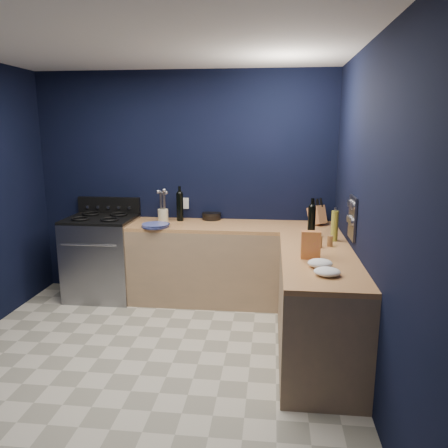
# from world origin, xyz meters

# --- Properties ---
(floor) EXTENTS (3.50, 3.50, 0.02)m
(floor) POSITION_xyz_m (0.00, 0.00, -0.01)
(floor) COLOR beige
(floor) RESTS_ON ground
(ceiling) EXTENTS (3.50, 3.50, 0.02)m
(ceiling) POSITION_xyz_m (0.00, 0.00, 2.61)
(ceiling) COLOR silver
(ceiling) RESTS_ON ground
(wall_back) EXTENTS (3.50, 0.02, 2.60)m
(wall_back) POSITION_xyz_m (0.00, 1.76, 1.30)
(wall_back) COLOR black
(wall_back) RESTS_ON ground
(wall_right) EXTENTS (0.02, 3.50, 2.60)m
(wall_right) POSITION_xyz_m (1.76, 0.00, 1.30)
(wall_right) COLOR black
(wall_right) RESTS_ON ground
(wall_front) EXTENTS (3.50, 0.02, 2.60)m
(wall_front) POSITION_xyz_m (0.00, -1.76, 1.30)
(wall_front) COLOR black
(wall_front) RESTS_ON ground
(cab_back) EXTENTS (2.30, 0.63, 0.86)m
(cab_back) POSITION_xyz_m (0.60, 1.44, 0.43)
(cab_back) COLOR #9E7C5A
(cab_back) RESTS_ON floor
(top_back) EXTENTS (2.30, 0.63, 0.04)m
(top_back) POSITION_xyz_m (0.60, 1.44, 0.88)
(top_back) COLOR #955C2F
(top_back) RESTS_ON cab_back
(cab_right) EXTENTS (0.63, 1.67, 0.86)m
(cab_right) POSITION_xyz_m (1.44, 0.29, 0.43)
(cab_right) COLOR #9E7C5A
(cab_right) RESTS_ON floor
(top_right) EXTENTS (0.63, 1.67, 0.04)m
(top_right) POSITION_xyz_m (1.44, 0.29, 0.88)
(top_right) COLOR #955C2F
(top_right) RESTS_ON cab_right
(gas_range) EXTENTS (0.76, 0.66, 0.92)m
(gas_range) POSITION_xyz_m (-0.93, 1.42, 0.46)
(gas_range) COLOR gray
(gas_range) RESTS_ON floor
(oven_door) EXTENTS (0.59, 0.02, 0.42)m
(oven_door) POSITION_xyz_m (-0.93, 1.10, 0.45)
(oven_door) COLOR black
(oven_door) RESTS_ON gas_range
(cooktop) EXTENTS (0.76, 0.66, 0.03)m
(cooktop) POSITION_xyz_m (-0.93, 1.42, 0.94)
(cooktop) COLOR black
(cooktop) RESTS_ON gas_range
(backguard) EXTENTS (0.76, 0.06, 0.20)m
(backguard) POSITION_xyz_m (-0.93, 1.72, 1.04)
(backguard) COLOR black
(backguard) RESTS_ON gas_range
(spice_panel) EXTENTS (0.02, 0.28, 0.38)m
(spice_panel) POSITION_xyz_m (1.74, 0.55, 1.18)
(spice_panel) COLOR gray
(spice_panel) RESTS_ON wall_right
(wall_outlet) EXTENTS (0.09, 0.02, 0.13)m
(wall_outlet) POSITION_xyz_m (0.00, 1.74, 1.08)
(wall_outlet) COLOR white
(wall_outlet) RESTS_ON wall_back
(plate_stack) EXTENTS (0.37, 0.37, 0.04)m
(plate_stack) POSITION_xyz_m (-0.23, 1.22, 0.92)
(plate_stack) COLOR #3A448E
(plate_stack) RESTS_ON top_back
(ramekin) EXTENTS (0.10, 0.10, 0.04)m
(ramekin) POSITION_xyz_m (-0.26, 1.65, 0.92)
(ramekin) COLOR white
(ramekin) RESTS_ON top_back
(utensil_crock) EXTENTS (0.15, 0.15, 0.15)m
(utensil_crock) POSITION_xyz_m (-0.21, 1.50, 0.97)
(utensil_crock) COLOR beige
(utensil_crock) RESTS_ON top_back
(wine_bottle_back) EXTENTS (0.11, 0.11, 0.32)m
(wine_bottle_back) POSITION_xyz_m (-0.03, 1.58, 1.06)
(wine_bottle_back) COLOR black
(wine_bottle_back) RESTS_ON top_back
(lemon_basket) EXTENTS (0.27, 0.27, 0.08)m
(lemon_basket) POSITION_xyz_m (0.33, 1.69, 0.94)
(lemon_basket) COLOR black
(lemon_basket) RESTS_ON top_back
(knife_block) EXTENTS (0.23, 0.26, 0.25)m
(knife_block) POSITION_xyz_m (1.53, 1.55, 1.00)
(knife_block) COLOR #955F35
(knife_block) RESTS_ON top_back
(wine_bottle_right) EXTENTS (0.09, 0.09, 0.30)m
(wine_bottle_right) POSITION_xyz_m (1.42, 0.97, 1.05)
(wine_bottle_right) COLOR black
(wine_bottle_right) RESTS_ON top_right
(oil_bottle) EXTENTS (0.07, 0.07, 0.29)m
(oil_bottle) POSITION_xyz_m (1.62, 0.82, 1.05)
(oil_bottle) COLOR olive
(oil_bottle) RESTS_ON top_right
(spice_jar_near) EXTENTS (0.05, 0.05, 0.11)m
(spice_jar_near) POSITION_xyz_m (1.46, 0.57, 0.95)
(spice_jar_near) COLOR olive
(spice_jar_near) RESTS_ON top_right
(spice_jar_far) EXTENTS (0.06, 0.06, 0.10)m
(spice_jar_far) POSITION_xyz_m (1.56, 0.62, 0.95)
(spice_jar_far) COLOR olive
(spice_jar_far) RESTS_ON top_right
(crouton_bag) EXTENTS (0.16, 0.07, 0.23)m
(crouton_bag) POSITION_xyz_m (1.35, 0.21, 1.02)
(crouton_bag) COLOR #C42C4A
(crouton_bag) RESTS_ON top_right
(towel_front) EXTENTS (0.24, 0.22, 0.07)m
(towel_front) POSITION_xyz_m (1.41, -0.03, 0.93)
(towel_front) COLOR white
(towel_front) RESTS_ON top_right
(towel_end) EXTENTS (0.25, 0.24, 0.06)m
(towel_end) POSITION_xyz_m (1.44, -0.22, 0.93)
(towel_end) COLOR white
(towel_end) RESTS_ON top_right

